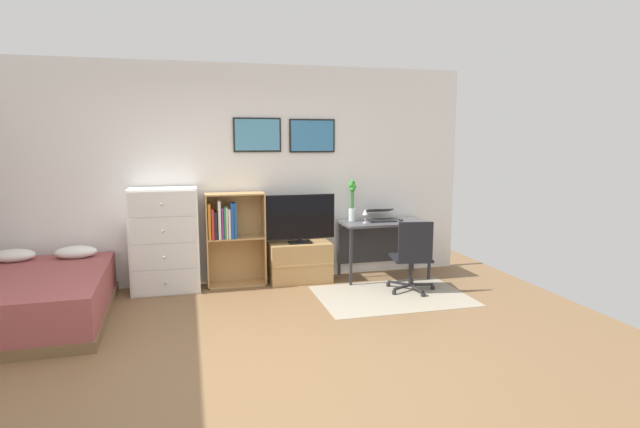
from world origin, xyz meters
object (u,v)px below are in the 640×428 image
laptop (381,216)px  bookshelf (230,232)px  bamboo_vase (352,200)px  wine_glass (365,213)px  office_chair (413,255)px  desk (382,231)px  computer_mouse (401,220)px  tv_stand (300,262)px  dresser (165,240)px  television (300,219)px  bed (31,298)px

laptop → bookshelf: bearing=-177.3°
bamboo_vase → wine_glass: (0.10, -0.22, -0.14)m
bookshelf → office_chair: 2.21m
desk → computer_mouse: bearing=-23.0°
tv_stand → desk: size_ratio=0.69×
dresser → wine_glass: bearing=-3.1°
bookshelf → television: bearing=-5.0°
computer_mouse → desk: bearing=157.0°
wine_glass → bamboo_vase: bearing=114.8°
bed → tv_stand: size_ratio=2.54×
laptop → wine_glass: bearing=-145.4°
bed → tv_stand: bearing=13.3°
tv_stand → bamboo_vase: 1.04m
dresser → bed: bearing=-149.1°
bed → television: bearing=12.9°
bed → television: 3.02m
bamboo_vase → television: bearing=-172.4°
bookshelf → tv_stand: size_ratio=1.48×
dresser → laptop: size_ratio=3.14×
office_chair → dresser: bearing=174.6°
bed → tv_stand: (2.87, 0.76, 0.00)m
television → wine_glass: 0.82m
bookshelf → bamboo_vase: bearing=0.7°
television → desk: television is taller
bed → bamboo_vase: size_ratio=3.70×
laptop → bamboo_vase: 0.43m
bed → wine_glass: bearing=7.9°
desk → wine_glass: (-0.28, -0.14, 0.28)m
office_chair → laptop: bearing=106.6°
bamboo_vase → wine_glass: size_ratio=2.95×
dresser → television: dresser is taller
tv_stand → office_chair: office_chair is taller
desk → laptop: laptop is taller
bed → bookshelf: bearing=20.5°
tv_stand → laptop: laptop is taller
bookshelf → bamboo_vase: bamboo_vase is taller
dresser → bamboo_vase: bamboo_vase is taller
office_chair → wine_glass: (-0.36, 0.65, 0.42)m
laptop → tv_stand: bearing=-175.5°
bookshelf → wine_glass: 1.70m
bamboo_vase → tv_stand: bearing=-174.2°
wine_glass → laptop: bearing=30.8°
tv_stand → wine_glass: (0.81, -0.15, 0.62)m
television → bamboo_vase: (0.71, 0.10, 0.20)m
tv_stand → bamboo_vase: bearing=5.8°
bookshelf → office_chair: bookshelf is taller
computer_mouse → bamboo_vase: size_ratio=0.20×
dresser → bamboo_vase: size_ratio=2.32×
bed → wine_glass: wine_glass is taller
desk → computer_mouse: size_ratio=10.73×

